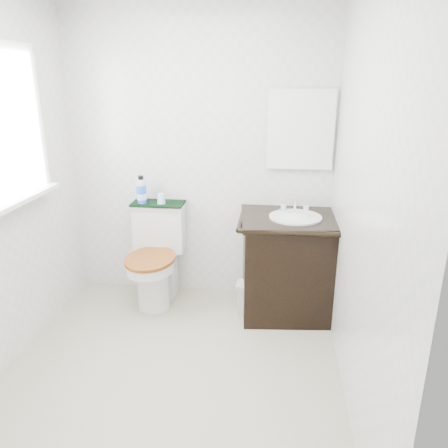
% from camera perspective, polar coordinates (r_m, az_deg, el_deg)
% --- Properties ---
extents(floor, '(2.40, 2.40, 0.00)m').
position_cam_1_polar(floor, '(3.06, -6.85, -18.62)').
color(floor, '#A6A085').
rests_on(floor, ground).
extents(wall_back, '(2.40, 0.00, 2.40)m').
position_cam_1_polar(wall_back, '(3.67, -3.20, 8.51)').
color(wall_back, silver).
rests_on(wall_back, ground).
extents(wall_front, '(2.40, 0.00, 2.40)m').
position_cam_1_polar(wall_front, '(1.47, -19.72, -8.69)').
color(wall_front, silver).
rests_on(wall_front, ground).
extents(wall_right, '(0.00, 2.40, 2.40)m').
position_cam_1_polar(wall_right, '(2.49, 17.50, 2.73)').
color(wall_right, silver).
rests_on(wall_right, ground).
extents(window, '(0.02, 0.70, 0.90)m').
position_cam_1_polar(window, '(3.12, -26.74, 11.31)').
color(window, white).
rests_on(window, wall_left).
extents(mirror, '(0.50, 0.02, 0.60)m').
position_cam_1_polar(mirror, '(3.56, 9.99, 12.02)').
color(mirror, silver).
rests_on(mirror, wall_back).
extents(toilet, '(0.45, 0.63, 0.83)m').
position_cam_1_polar(toilet, '(3.76, -8.75, -4.77)').
color(toilet, silver).
rests_on(toilet, floor).
extents(vanity, '(0.82, 0.72, 0.92)m').
position_cam_1_polar(vanity, '(3.55, 8.50, -4.95)').
color(vanity, black).
rests_on(vanity, floor).
extents(trash_bin, '(0.19, 0.16, 0.28)m').
position_cam_1_polar(trash_bin, '(3.59, 3.18, -9.69)').
color(trash_bin, silver).
rests_on(trash_bin, floor).
extents(towel, '(0.44, 0.22, 0.02)m').
position_cam_1_polar(towel, '(3.72, -8.61, 2.68)').
color(towel, black).
rests_on(towel, toilet).
extents(mouthwash_bottle, '(0.08, 0.08, 0.23)m').
position_cam_1_polar(mouthwash_bottle, '(3.70, -10.72, 4.31)').
color(mouthwash_bottle, blue).
rests_on(mouthwash_bottle, towel).
extents(cup, '(0.07, 0.07, 0.09)m').
position_cam_1_polar(cup, '(3.67, -8.21, 3.31)').
color(cup, '#9AE0FC').
rests_on(cup, towel).
extents(soap_bar, '(0.08, 0.05, 0.02)m').
position_cam_1_polar(soap_bar, '(3.54, 7.72, 1.85)').
color(soap_bar, '#1B7A81').
rests_on(soap_bar, vanity).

